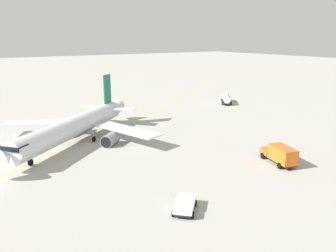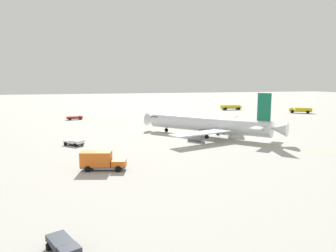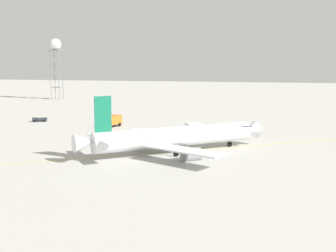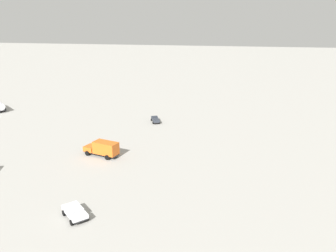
{
  "view_description": "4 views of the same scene",
  "coord_description": "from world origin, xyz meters",
  "views": [
    {
      "loc": [
        20.5,
        66.99,
        20.31
      ],
      "look_at": [
        -11.77,
        17.59,
        4.79
      ],
      "focal_mm": 36.6,
      "sensor_mm": 36.0,
      "label": 1
    },
    {
      "loc": [
        -74.79,
        36.55,
        14.56
      ],
      "look_at": [
        -11.77,
        17.59,
        5.09
      ],
      "focal_mm": 33.33,
      "sensor_mm": 36.0,
      "label": 2
    },
    {
      "loc": [
        19.01,
        -82.02,
        18.2
      ],
      "look_at": [
        -1.69,
        6.81,
        4.72
      ],
      "focal_mm": 47.52,
      "sensor_mm": 36.0,
      "label": 3
    },
    {
      "loc": [
        38.49,
        57.7,
        26.95
      ],
      "look_at": [
        -32.0,
        44.47,
        4.45
      ],
      "focal_mm": 37.63,
      "sensor_mm": 36.0,
      "label": 4
    }
  ],
  "objects": [
    {
      "name": "catering_truck_truck",
      "position": [
        -23.64,
        32.84,
        1.66
      ],
      "size": [
        4.41,
        7.71,
        3.1
      ],
      "rotation": [
        0.0,
        0.0,
        4.43
      ],
      "color": "#232326",
      "rests_on": "ground_plane"
    },
    {
      "name": "pushback_tug_truck",
      "position": [
        -1.56,
        36.93,
        0.8
      ],
      "size": [
        4.7,
        4.76,
        1.3
      ],
      "rotation": [
        0.0,
        0.0,
        0.8
      ],
      "color": "#232326",
      "rests_on": "ground_plane"
    },
    {
      "name": "baggage_truck_truck",
      "position": [
        -48.6,
        37.94,
        0.71
      ],
      "size": [
        4.54,
        3.12,
        1.22
      ],
      "rotation": [
        0.0,
        0.0,
        3.52
      ],
      "color": "#232326",
      "rests_on": "ground_plane"
    }
  ]
}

